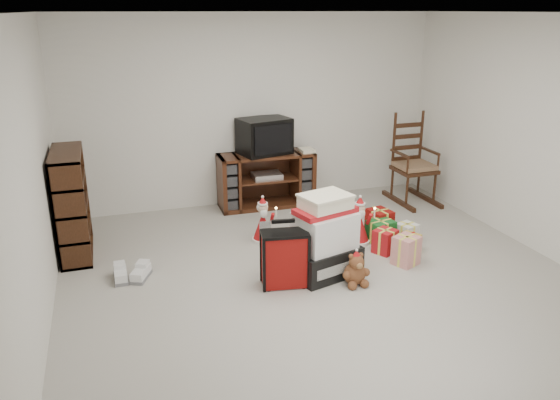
% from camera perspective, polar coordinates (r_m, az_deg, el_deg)
% --- Properties ---
extents(room, '(5.01, 5.01, 2.51)m').
position_cam_1_polar(room, '(5.01, 4.85, 4.47)').
color(room, '#B4AFA5').
rests_on(room, ground).
extents(tv_stand, '(1.28, 0.47, 0.73)m').
position_cam_1_polar(tv_stand, '(7.32, -1.44, 2.11)').
color(tv_stand, '#401E12').
rests_on(tv_stand, floor).
extents(bookshelf, '(0.31, 0.93, 1.14)m').
position_cam_1_polar(bookshelf, '(6.22, -20.91, -0.54)').
color(bookshelf, '#3C1F10').
rests_on(bookshelf, floor).
extents(rocking_chair, '(0.52, 0.85, 1.26)m').
position_cam_1_polar(rocking_chair, '(7.73, 13.60, 3.03)').
color(rocking_chair, '#3C1F10').
rests_on(rocking_chair, floor).
extents(gift_pile, '(0.76, 0.63, 0.82)m').
position_cam_1_polar(gift_pile, '(5.43, 4.66, -4.27)').
color(gift_pile, black).
rests_on(gift_pile, floor).
extents(red_suitcase, '(0.46, 0.29, 0.65)m').
position_cam_1_polar(red_suitcase, '(5.22, 0.50, -6.16)').
color(red_suitcase, maroon).
rests_on(red_suitcase, floor).
extents(stocking, '(0.27, 0.13, 0.55)m').
position_cam_1_polar(stocking, '(5.56, 6.66, -4.71)').
color(stocking, '#0E7F14').
rests_on(stocking, floor).
extents(teddy_bear, '(0.22, 0.19, 0.32)m').
position_cam_1_polar(teddy_bear, '(5.35, 7.86, -7.35)').
color(teddy_bear, brown).
rests_on(teddy_bear, floor).
extents(santa_figurine, '(0.27, 0.26, 0.56)m').
position_cam_1_polar(santa_figurine, '(6.25, 8.25, -2.62)').
color(santa_figurine, '#AF1216').
rests_on(santa_figurine, floor).
extents(mrs_claus_figurine, '(0.26, 0.25, 0.53)m').
position_cam_1_polar(mrs_claus_figurine, '(6.24, -1.80, -2.52)').
color(mrs_claus_figurine, '#AF1216').
rests_on(mrs_claus_figurine, floor).
extents(sneaker_pair, '(0.38, 0.33, 0.11)m').
position_cam_1_polar(sneaker_pair, '(5.63, -15.33, -7.47)').
color(sneaker_pair, silver).
rests_on(sneaker_pair, floor).
extents(gift_cluster, '(0.72, 1.00, 0.25)m').
position_cam_1_polar(gift_cluster, '(6.24, 11.84, -3.76)').
color(gift_cluster, '#AE1319').
rests_on(gift_cluster, floor).
extents(crt_television, '(0.72, 0.59, 0.47)m').
position_cam_1_polar(crt_television, '(7.17, -1.65, 6.69)').
color(crt_television, black).
rests_on(crt_television, tv_stand).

